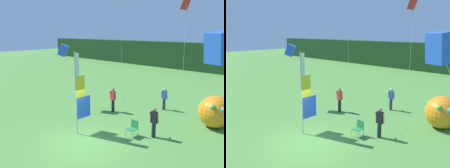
# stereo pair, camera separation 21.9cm
# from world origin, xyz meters

# --- Properties ---
(ground_plane) EXTENTS (120.00, 120.00, 0.00)m
(ground_plane) POSITION_xyz_m (0.00, 0.00, 0.00)
(ground_plane) COLOR #518E3D
(banner_flag) EXTENTS (0.06, 1.03, 4.62)m
(banner_flag) POSITION_xyz_m (-1.13, 0.77, 2.22)
(banner_flag) COLOR #B7B7BC
(banner_flag) RESTS_ON ground
(person_near_banner) EXTENTS (0.55, 0.48, 1.69)m
(person_near_banner) POSITION_xyz_m (2.23, 3.06, 0.90)
(person_near_banner) COLOR black
(person_near_banner) RESTS_ON ground
(person_mid_field) EXTENTS (0.55, 0.48, 1.65)m
(person_mid_field) POSITION_xyz_m (0.20, 7.47, 0.88)
(person_mid_field) COLOR #2D334C
(person_mid_field) RESTS_ON ground
(person_far_right) EXTENTS (0.55, 0.48, 1.74)m
(person_far_right) POSITION_xyz_m (-2.24, 4.59, 0.93)
(person_far_right) COLOR black
(person_far_right) RESTS_ON ground
(inflatable_balloon) EXTENTS (2.00, 1.95, 1.95)m
(inflatable_balloon) POSITION_xyz_m (4.09, 6.74, 0.98)
(inflatable_balloon) COLOR orange
(inflatable_balloon) RESTS_ON ground
(folding_chair) EXTENTS (0.51, 0.51, 0.89)m
(folding_chair) POSITION_xyz_m (1.34, 2.40, 0.51)
(folding_chair) COLOR #BCBCC1
(folding_chair) RESTS_ON ground
(kite_blue_box_1) EXTENTS (2.21, 1.65, 5.65)m
(kite_blue_box_1) POSITION_xyz_m (6.68, -1.16, 5.24)
(kite_blue_box_1) COLOR brown
(kite_blue_box_1) RESTS_ON ground
(kite_red_diamond_2) EXTENTS (0.99, 1.69, 7.90)m
(kite_red_diamond_2) POSITION_xyz_m (2.01, 6.36, 7.12)
(kite_red_diamond_2) COLOR brown
(kite_red_diamond_2) RESTS_ON ground
(kite_blue_box_4) EXTENTS (3.29, 0.92, 4.76)m
(kite_blue_box_4) POSITION_xyz_m (-5.85, 3.05, 4.27)
(kite_blue_box_4) COLOR brown
(kite_blue_box_4) RESTS_ON ground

